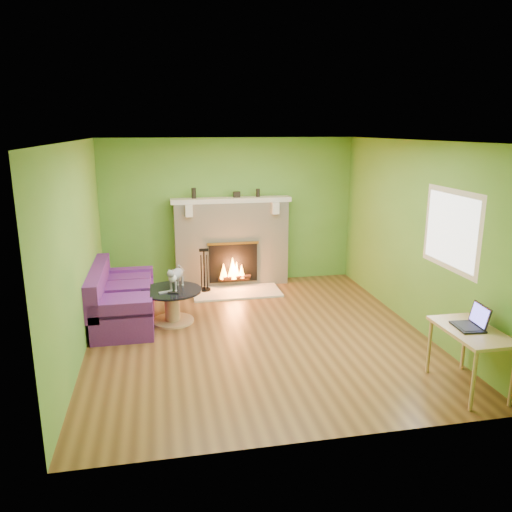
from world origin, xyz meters
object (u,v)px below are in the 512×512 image
(sofa, at_px, (121,300))
(cat, at_px, (177,277))
(coffee_table, at_px, (172,303))
(desk, at_px, (471,337))

(sofa, bearing_deg, cat, -11.34)
(coffee_table, height_order, cat, cat)
(cat, bearing_deg, coffee_table, -125.45)
(cat, bearing_deg, desk, -18.61)
(sofa, height_order, coffee_table, sofa)
(desk, bearing_deg, sofa, 143.88)
(sofa, relative_size, cat, 3.27)
(sofa, distance_m, coffee_table, 0.77)
(desk, bearing_deg, coffee_table, 140.14)
(sofa, xyz_separation_m, desk, (3.81, -2.78, 0.29))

